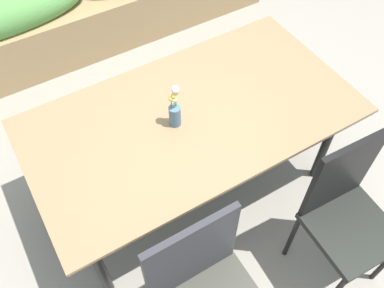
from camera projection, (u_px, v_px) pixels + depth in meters
The scene contains 5 objects.
ground_plane at pixel (184, 186), 2.86m from camera, with size 12.00×12.00×0.00m, color gray.
dining_table at pixel (192, 121), 2.34m from camera, with size 1.83×1.00×0.73m.
chair_near_right at pixel (346, 210), 2.12m from camera, with size 0.43×0.43×0.99m.
flower_vase at pixel (175, 110), 2.17m from camera, with size 0.06×0.06×0.27m.
planter_box at pixel (90, 7), 3.49m from camera, with size 3.29×0.50×0.78m.
Camera 1 is at (-0.72, -1.32, 2.45)m, focal length 39.01 mm.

